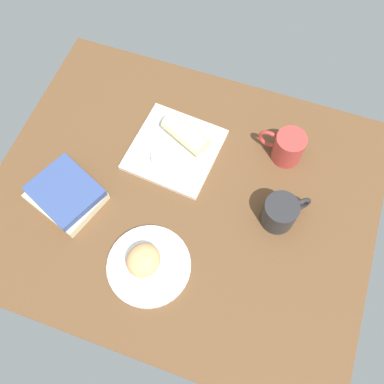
% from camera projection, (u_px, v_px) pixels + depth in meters
% --- Properties ---
extents(dining_table, '(1.10, 0.90, 0.04)m').
position_uv_depth(dining_table, '(182.00, 199.00, 1.24)').
color(dining_table, brown).
rests_on(dining_table, ground).
extents(round_plate, '(0.22, 0.22, 0.01)m').
position_uv_depth(round_plate, '(149.00, 266.00, 1.13)').
color(round_plate, white).
rests_on(round_plate, dining_table).
extents(scone_pastry, '(0.11, 0.11, 0.06)m').
position_uv_depth(scone_pastry, '(143.00, 260.00, 1.10)').
color(scone_pastry, tan).
rests_on(scone_pastry, round_plate).
extents(square_plate, '(0.27, 0.27, 0.02)m').
position_uv_depth(square_plate, '(175.00, 150.00, 1.27)').
color(square_plate, silver).
rests_on(square_plate, dining_table).
extents(sauce_cup, '(0.05, 0.05, 0.02)m').
position_uv_depth(sauce_cup, '(160.00, 157.00, 1.24)').
color(sauce_cup, silver).
rests_on(sauce_cup, square_plate).
extents(breakfast_wrap, '(0.16, 0.12, 0.06)m').
position_uv_depth(breakfast_wrap, '(186.00, 134.00, 1.25)').
color(breakfast_wrap, beige).
rests_on(breakfast_wrap, square_plate).
extents(book_stack, '(0.23, 0.22, 0.06)m').
position_uv_depth(book_stack, '(66.00, 194.00, 1.19)').
color(book_stack, beige).
rests_on(book_stack, dining_table).
extents(coffee_mug, '(0.12, 0.11, 0.09)m').
position_uv_depth(coffee_mug, '(281.00, 212.00, 1.15)').
color(coffee_mug, '#262628').
rests_on(coffee_mug, dining_table).
extents(second_mug, '(0.14, 0.09, 0.10)m').
position_uv_depth(second_mug, '(287.00, 147.00, 1.23)').
color(second_mug, '#B23833').
rests_on(second_mug, dining_table).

